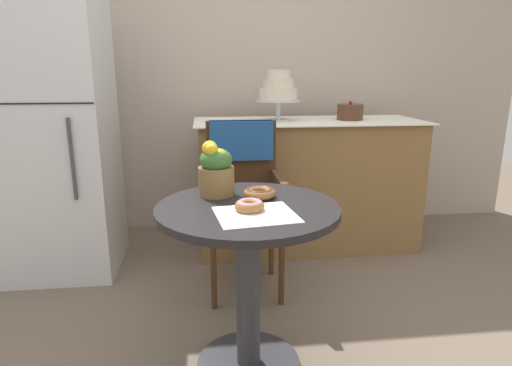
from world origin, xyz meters
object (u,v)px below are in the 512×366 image
(donut_mid, at_px, (249,205))
(tiered_cake_stand, at_px, (278,90))
(round_layer_cake, at_px, (350,112))
(flower_vase, at_px, (216,169))
(cafe_table, at_px, (248,256))
(refrigerator, at_px, (55,136))
(wicker_chair, at_px, (243,178))
(donut_front, at_px, (260,192))

(donut_mid, distance_m, tiered_cake_stand, 1.46)
(tiered_cake_stand, height_order, round_layer_cake, tiered_cake_stand)
(flower_vase, relative_size, round_layer_cake, 1.30)
(cafe_table, bearing_deg, round_layer_cake, 57.20)
(donut_mid, distance_m, refrigerator, 1.57)
(wicker_chair, relative_size, donut_front, 7.21)
(wicker_chair, xyz_separation_m, donut_mid, (-0.05, -0.83, 0.10))
(cafe_table, distance_m, flower_vase, 0.38)
(cafe_table, relative_size, donut_front, 5.44)
(wicker_chair, bearing_deg, refrigerator, 165.89)
(donut_mid, relative_size, flower_vase, 0.48)
(wicker_chair, height_order, refrigerator, refrigerator)
(flower_vase, bearing_deg, wicker_chair, 74.76)
(flower_vase, bearing_deg, round_layer_cake, 50.00)
(donut_mid, bearing_deg, tiered_cake_stand, 76.10)
(wicker_chair, xyz_separation_m, donut_front, (0.01, -0.65, 0.10))
(donut_mid, relative_size, refrigerator, 0.07)
(tiered_cake_stand, xyz_separation_m, round_layer_cake, (0.50, 0.00, -0.15))
(donut_mid, bearing_deg, flower_vase, 115.62)
(cafe_table, height_order, tiered_cake_stand, tiered_cake_stand)
(flower_vase, relative_size, tiered_cake_stand, 0.69)
(wicker_chair, relative_size, tiered_cake_stand, 2.84)
(flower_vase, xyz_separation_m, round_layer_cake, (0.95, 1.14, 0.12))
(donut_front, distance_m, refrigerator, 1.50)
(donut_front, bearing_deg, donut_mid, -109.69)
(flower_vase, distance_m, refrigerator, 1.32)
(cafe_table, distance_m, wicker_chair, 0.77)
(donut_front, xyz_separation_m, round_layer_cake, (0.78, 1.20, 0.21))
(flower_vase, distance_m, tiered_cake_stand, 1.25)
(donut_front, bearing_deg, cafe_table, -119.89)
(flower_vase, distance_m, round_layer_cake, 1.49)
(round_layer_cake, bearing_deg, wicker_chair, -145.55)
(wicker_chair, distance_m, donut_front, 0.66)
(donut_mid, xyz_separation_m, refrigerator, (-1.05, 1.17, 0.11))
(refrigerator, bearing_deg, donut_mid, -48.20)
(cafe_table, distance_m, round_layer_cake, 1.61)
(donut_front, height_order, refrigerator, refrigerator)
(cafe_table, relative_size, wicker_chair, 0.75)
(cafe_table, height_order, donut_front, donut_front)
(donut_front, bearing_deg, tiered_cake_stand, 76.97)
(donut_mid, xyz_separation_m, round_layer_cake, (0.84, 1.37, 0.21))
(tiered_cake_stand, distance_m, refrigerator, 1.42)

